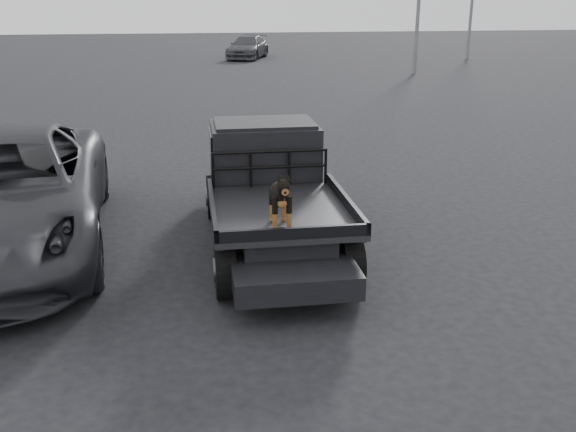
{
  "coord_description": "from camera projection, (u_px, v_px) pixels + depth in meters",
  "views": [
    {
      "loc": [
        -1.25,
        -7.84,
        3.77
      ],
      "look_at": [
        -0.15,
        -0.59,
        1.22
      ],
      "focal_mm": 40.0,
      "sensor_mm": 36.0,
      "label": 1
    }
  ],
  "objects": [
    {
      "name": "flatbed_ute",
      "position": [
        272.0,
        218.0,
        9.99
      ],
      "size": [
        2.0,
        5.4,
        0.92
      ],
      "primitive_type": null,
      "color": "black",
      "rests_on": "ground"
    },
    {
      "name": "dog",
      "position": [
        280.0,
        198.0,
        8.2
      ],
      "size": [
        0.32,
        0.6,
        0.74
      ],
      "primitive_type": null,
      "color": "black",
      "rests_on": "flatbed_ute"
    },
    {
      "name": "headache_rack",
      "position": [
        270.0,
        169.0,
        9.93
      ],
      "size": [
        1.8,
        0.08,
        0.55
      ],
      "primitive_type": null,
      "color": "black",
      "rests_on": "flatbed_ute"
    },
    {
      "name": "distant_car_b",
      "position": [
        248.0,
        47.0,
        39.07
      ],
      "size": [
        3.29,
        4.97,
        1.34
      ],
      "primitive_type": "imported",
      "rotation": [
        0.0,
        0.0,
        -0.34
      ],
      "color": "#3E3E43",
      "rests_on": "ground"
    },
    {
      "name": "ground",
      "position": [
        292.0,
        286.0,
        8.74
      ],
      "size": [
        120.0,
        120.0,
        0.0
      ],
      "primitive_type": "plane",
      "color": "black",
      "rests_on": "ground"
    },
    {
      "name": "parked_suv",
      "position": [
        0.0,
        194.0,
        9.7
      ],
      "size": [
        3.6,
        6.75,
        1.81
      ],
      "primitive_type": "imported",
      "rotation": [
        0.0,
        0.0,
        0.09
      ],
      "color": "#2C2D31",
      "rests_on": "ground"
    },
    {
      "name": "ute_cab",
      "position": [
        264.0,
        148.0,
        10.58
      ],
      "size": [
        1.72,
        1.3,
        0.88
      ],
      "primitive_type": null,
      "color": "black",
      "rests_on": "flatbed_ute"
    }
  ]
}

